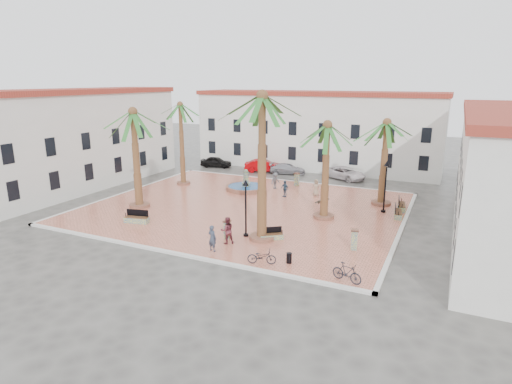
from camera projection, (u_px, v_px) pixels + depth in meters
ground at (246, 208)px, 37.25m from camera, size 120.00×120.00×0.00m
plaza at (246, 208)px, 37.23m from camera, size 26.00×22.00×0.15m
kerb_n at (290, 181)px, 46.87m from camera, size 26.30×0.30×0.16m
kerb_s at (170, 252)px, 27.60m from camera, size 26.30×0.30×0.16m
kerb_e at (401, 229)px, 31.91m from camera, size 0.30×22.30×0.16m
kerb_w at (129, 192)px, 42.56m from camera, size 0.30×22.30×0.16m
building_north at (316, 130)px, 53.55m from camera, size 30.40×7.40×9.50m
building_west at (79, 139)px, 43.75m from camera, size 6.40×24.40×10.00m
fountain at (246, 187)px, 42.96m from camera, size 4.07×4.07×2.10m
palm_nw at (180, 113)px, 43.48m from camera, size 4.58×4.58×8.61m
palm_sw at (134, 123)px, 35.40m from camera, size 5.70×5.70×8.58m
palm_s at (262, 112)px, 27.48m from camera, size 5.71×5.71×10.14m
palm_e at (327, 136)px, 32.61m from camera, size 5.40×5.40×7.78m
palm_ne at (386, 133)px, 36.31m from camera, size 5.54×5.54×7.60m
bench_s at (137, 219)px, 33.04m from camera, size 1.97×0.98×1.00m
bench_se at (271, 236)px, 29.61m from camera, size 1.59×1.35×0.85m
bench_e at (398, 214)px, 34.42m from camera, size 0.82×1.94×0.99m
bench_ne at (401, 206)px, 36.32m from camera, size 0.88×2.05×1.05m
lamppost_s at (246, 198)px, 29.58m from camera, size 0.45×0.45×4.10m
lamppost_e at (386, 178)px, 34.98m from camera, size 0.47×0.47×4.36m
bollard_se at (227, 229)px, 29.68m from camera, size 0.50×0.50×1.31m
bollard_n at (297, 179)px, 44.46m from camera, size 0.59×0.59×1.36m
bollard_e at (354, 239)px, 27.70m from camera, size 0.59×0.59×1.39m
litter_bin at (289, 258)px, 25.77m from camera, size 0.33×0.33×0.64m
cyclist_a at (212, 238)px, 27.44m from camera, size 0.71×0.54×1.75m
bicycle_a at (262, 257)px, 25.61m from camera, size 1.84×1.12×0.91m
cyclist_b at (227, 230)px, 28.71m from camera, size 1.14×1.13×1.86m
bicycle_b at (347, 273)px, 23.32m from camera, size 1.86×1.01×1.08m
pedestrian_fountain_a at (316, 187)px, 40.58m from camera, size 0.85×0.61×1.61m
pedestrian_fountain_b at (285, 189)px, 40.25m from camera, size 0.99×0.74×1.57m
pedestrian_north at (275, 181)px, 43.23m from camera, size 0.99×1.22×1.64m
pedestrian_east at (324, 202)px, 35.22m from camera, size 1.17×1.85×1.90m
car_black at (216, 162)px, 54.69m from camera, size 4.20×2.42×1.35m
car_red at (264, 166)px, 51.85m from camera, size 4.85×3.13×1.51m
car_silver at (288, 169)px, 50.76m from camera, size 4.47×2.48×1.22m
car_white at (344, 173)px, 48.10m from camera, size 5.46×4.13×1.38m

